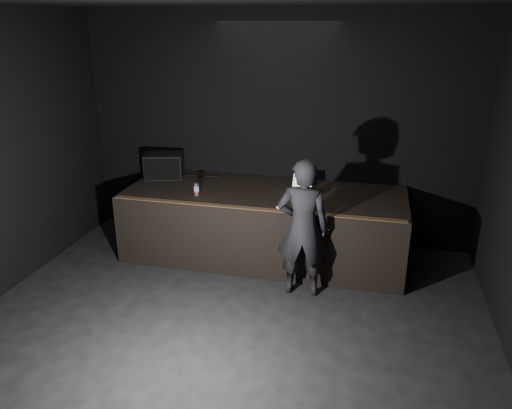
{
  "coord_description": "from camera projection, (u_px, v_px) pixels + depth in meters",
  "views": [
    {
      "loc": [
        1.47,
        -3.88,
        3.31
      ],
      "look_at": [
        -0.02,
        2.3,
        0.96
      ],
      "focal_mm": 35.0,
      "sensor_mm": 36.0,
      "label": 1
    }
  ],
  "objects": [
    {
      "name": "room_walls",
      "position": [
        196.0,
        179.0,
        4.31
      ],
      "size": [
        6.1,
        7.1,
        3.52
      ],
      "color": "black",
      "rests_on": "ground"
    },
    {
      "name": "riser_lip",
      "position": [
        253.0,
        208.0,
        6.5
      ],
      "size": [
        3.92,
        0.1,
        0.01
      ],
      "primitive_type": "cube",
      "color": "brown",
      "rests_on": "stage_riser"
    },
    {
      "name": "cable",
      "position": [
        189.0,
        175.0,
        7.87
      ],
      "size": [
        0.99,
        0.06,
        0.02
      ],
      "primitive_type": "cylinder",
      "rotation": [
        0.0,
        1.57,
        0.04
      ],
      "color": "black",
      "rests_on": "stage_riser"
    },
    {
      "name": "laptop",
      "position": [
        301.0,
        186.0,
        7.21
      ],
      "size": [
        0.35,
        0.32,
        0.21
      ],
      "rotation": [
        0.0,
        0.0,
        -0.21
      ],
      "color": "white",
      "rests_on": "stage_riser"
    },
    {
      "name": "wii_remote",
      "position": [
        280.0,
        209.0,
        6.47
      ],
      "size": [
        0.11,
        0.13,
        0.03
      ],
      "primitive_type": "cube",
      "rotation": [
        0.0,
        0.0,
        0.67
      ],
      "color": "white",
      "rests_on": "stage_riser"
    },
    {
      "name": "stage_riser",
      "position": [
        264.0,
        224.0,
        7.33
      ],
      "size": [
        4.0,
        1.5,
        1.0
      ],
      "primitive_type": "cube",
      "color": "black",
      "rests_on": "ground"
    },
    {
      "name": "stage_monitor",
      "position": [
        164.0,
        166.0,
        7.73
      ],
      "size": [
        0.66,
        0.55,
        0.38
      ],
      "rotation": [
        0.0,
        0.0,
        0.27
      ],
      "color": "black",
      "rests_on": "stage_riser"
    },
    {
      "name": "beer_can",
      "position": [
        196.0,
        189.0,
        6.98
      ],
      "size": [
        0.07,
        0.07,
        0.18
      ],
      "color": "silver",
      "rests_on": "stage_riser"
    },
    {
      "name": "plastic_cup",
      "position": [
        334.0,
        188.0,
        7.18
      ],
      "size": [
        0.07,
        0.07,
        0.09
      ],
      "primitive_type": "cylinder",
      "color": "white",
      "rests_on": "stage_riser"
    },
    {
      "name": "ground",
      "position": [
        204.0,
        371.0,
        5.01
      ],
      "size": [
        7.0,
        7.0,
        0.0
      ],
      "primitive_type": "plane",
      "color": "black",
      "rests_on": "ground"
    },
    {
      "name": "person",
      "position": [
        303.0,
        228.0,
        6.17
      ],
      "size": [
        0.68,
        0.48,
        1.79
      ],
      "primitive_type": "imported",
      "rotation": [
        0.0,
        0.0,
        3.22
      ],
      "color": "black",
      "rests_on": "ground"
    }
  ]
}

